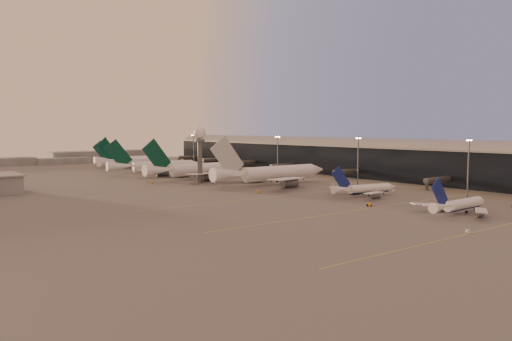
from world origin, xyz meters
TOP-DOWN VIEW (x-y plane):
  - ground at (0.00, 0.00)m, footprint 700.00×700.00m
  - taxiway_markings at (30.00, 56.00)m, footprint 180.00×185.25m
  - terminal at (107.88, 110.09)m, footprint 57.00×362.00m
  - radar_tower at (5.00, 120.00)m, footprint 6.40×6.40m
  - mast_a at (58.00, 0.00)m, footprint 3.60×0.56m
  - mast_b at (55.00, 55.00)m, footprint 3.60×0.56m
  - mast_c at (50.00, 110.00)m, footprint 3.60×0.56m
  - mast_d at (48.00, 200.00)m, footprint 3.60×0.56m
  - distant_horizon at (2.62, 325.14)m, footprint 165.00×37.50m
  - narrowbody_near at (24.03, -16.64)m, footprint 34.14×27.24m
  - narrowbody_mid at (33.25, 31.93)m, footprint 34.32×27.19m
  - widebody_white at (29.57, 89.51)m, footprint 72.67×58.26m
  - greentail_a at (13.29, 138.82)m, footprint 65.00×52.40m
  - greentail_b at (8.07, 177.32)m, footprint 61.90×49.69m
  - greentail_c at (17.11, 228.63)m, footprint 62.33×49.64m
  - greentail_d at (23.84, 256.23)m, footprint 55.16×44.57m
  - gsv_truck_a at (-2.18, -34.45)m, footprint 5.21×4.92m
  - gsv_tug_mid at (13.64, 13.30)m, footprint 4.41×4.17m
  - gsv_truck_b at (56.10, 34.06)m, footprint 5.40×2.99m
  - gsv_truck_c at (4.19, 68.33)m, footprint 5.66×5.60m
  - gsv_catering_b at (51.92, 68.37)m, footprint 5.69×2.88m
  - gsv_tug_far at (7.43, 109.61)m, footprint 2.93×3.69m
  - gsv_truck_d at (-16.33, 133.65)m, footprint 3.24×5.85m
  - gsv_tug_hangar at (36.84, 152.50)m, footprint 3.86×2.37m

SIDE VIEW (x-z plane):
  - ground at x=0.00m, z-range 0.00..0.00m
  - taxiway_markings at x=30.00m, z-range 0.00..0.02m
  - gsv_tug_far at x=7.43m, z-range 0.01..0.93m
  - gsv_tug_hangar at x=36.84m, z-range 0.02..1.10m
  - gsv_tug_mid at x=13.64m, z-range 0.02..1.11m
  - gsv_truck_b at x=56.10m, z-range 0.02..2.08m
  - gsv_truck_a at x=-2.18m, z-range 0.02..2.16m
  - gsv_truck_d at x=-16.33m, z-range 0.02..2.26m
  - gsv_truck_c at x=4.19m, z-range 0.02..2.39m
  - gsv_catering_b at x=51.92m, z-range 0.00..4.58m
  - narrowbody_near at x=24.03m, z-range -3.97..9.37m
  - narrowbody_mid at x=33.25m, z-range -4.01..9.47m
  - greentail_d at x=23.84m, z-range -6.48..13.56m
  - distant_horizon at x=2.62m, z-range -0.61..8.39m
  - greentail_b at x=8.07m, z-range -7.29..15.25m
  - greentail_c at x=17.11m, z-range -7.51..15.71m
  - greentail_a at x=13.29m, z-range -7.63..15.97m
  - widebody_white at x=29.57m, z-range -8.35..17.22m
  - terminal at x=107.88m, z-range -1.00..22.04m
  - mast_a at x=58.00m, z-range 1.24..26.24m
  - mast_b at x=55.00m, z-range 1.24..26.24m
  - mast_c at x=50.00m, z-range 1.24..26.24m
  - mast_d at x=48.00m, z-range 1.24..26.24m
  - radar_tower at x=5.00m, z-range 5.40..36.50m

